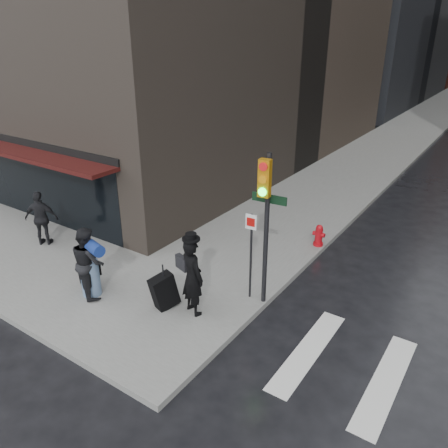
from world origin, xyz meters
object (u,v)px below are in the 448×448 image
at_px(man_overcoat, 186,279).
at_px(traffic_light, 264,211).
at_px(man_jeans, 89,262).
at_px(fire_hydrant, 319,236).
at_px(man_greycoat, 42,218).

relative_size(man_overcoat, traffic_light, 0.56).
bearing_deg(man_jeans, traffic_light, -126.84).
relative_size(man_jeans, fire_hydrant, 2.66).
xyz_separation_m(man_jeans, man_greycoat, (-3.41, 1.07, -0.06)).
xyz_separation_m(man_overcoat, fire_hydrant, (1.16, 4.92, -0.56)).
distance_m(man_overcoat, man_greycoat, 5.82).
xyz_separation_m(man_greycoat, fire_hydrant, (6.97, 4.62, -0.54)).
bearing_deg(man_greycoat, fire_hydrant, -178.90).
height_order(traffic_light, fire_hydrant, traffic_light).
distance_m(man_greycoat, fire_hydrant, 8.38).
bearing_deg(man_greycoat, man_jeans, 130.13).
bearing_deg(man_jeans, fire_hydrant, -98.16).
height_order(man_overcoat, man_greycoat, man_overcoat).
distance_m(man_overcoat, traffic_light, 2.33).
relative_size(man_jeans, traffic_light, 0.49).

